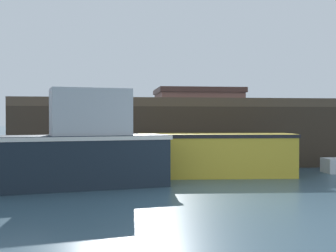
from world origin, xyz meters
The scene contains 6 objects.
ground centered at (0.00, 0.00, -0.05)m, with size 120.00×160.00×0.10m.
pier centered at (1.00, 8.14, 1.65)m, with size 12.52×7.00×2.00m.
fishing_boat_near_left centered at (-3.38, 2.28, 0.77)m, with size 4.39×1.95×2.03m.
fishing_boat_near_right centered at (0.04, 3.74, 0.56)m, with size 3.92×1.41×1.05m.
warehouse centered at (6.32, 38.20, 2.25)m, with size 8.42×7.26×4.45m.
mooring_buoy_foreground centered at (-2.10, 3.00, 0.29)m, with size 0.57×0.57×0.64m.
Camera 1 is at (-2.50, -6.96, 1.41)m, focal length 47.98 mm.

